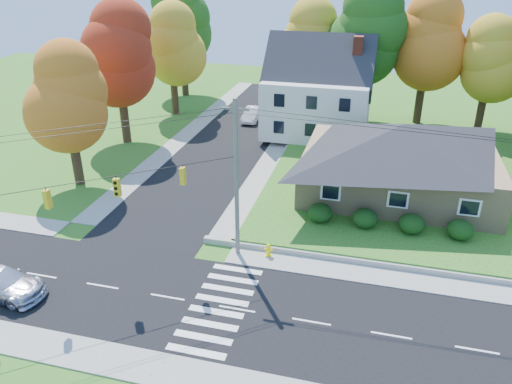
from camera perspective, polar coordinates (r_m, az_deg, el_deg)
ground at (r=27.33m, az=-2.18°, el=-13.25°), size 120.00×120.00×0.00m
road_main at (r=27.32m, az=-2.18°, el=-13.23°), size 90.00×8.00×0.02m
road_cross at (r=51.36m, az=-2.44°, el=6.34°), size 8.00×44.00×0.02m
sidewalk_north at (r=31.18m, az=0.47°, el=-7.56°), size 90.00×2.00×0.08m
sidewalk_south at (r=23.84m, az=-5.85°, el=-20.50°), size 90.00×2.00×0.08m
lawn at (r=45.07m, az=22.00°, el=1.82°), size 30.00×30.00×0.50m
ranch_house at (r=38.85m, az=16.14°, el=3.80°), size 14.60×10.60×5.40m
colonial_house at (r=50.24m, az=7.12°, el=11.18°), size 10.40×8.40×9.60m
hedge_row at (r=34.09m, az=14.85°, el=-3.22°), size 10.70×1.70×1.27m
traffic_infrastructure at (r=25.57m, az=-1.83°, el=-2.34°), size 38.10×10.66×10.00m
tree_lot_0 at (r=55.56m, az=6.10°, el=16.58°), size 6.72×6.72×12.51m
tree_lot_1 at (r=53.79m, az=12.60°, el=17.24°), size 7.84×7.84×14.60m
tree_lot_2 at (r=54.95m, az=19.07°, el=15.96°), size 7.28×7.28×13.56m
tree_lot_3 at (r=54.92m, az=25.30°, el=13.53°), size 6.16×6.16×11.47m
tree_west_0 at (r=41.03m, az=-20.91°, el=10.03°), size 6.16×6.16×11.47m
tree_west_1 at (r=49.50m, az=-15.59°, el=14.84°), size 7.28×7.28×13.56m
tree_west_2 at (r=57.95m, az=-9.69°, el=16.26°), size 6.72×6.72×12.51m
tree_west_3 at (r=65.82m, az=-8.55°, el=18.62°), size 7.84×7.84×14.60m
white_car at (r=56.14m, az=-0.43°, el=8.89°), size 1.56×4.43×1.46m
fire_hydrant at (r=31.19m, az=1.42°, el=-6.71°), size 0.51×0.40×0.90m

